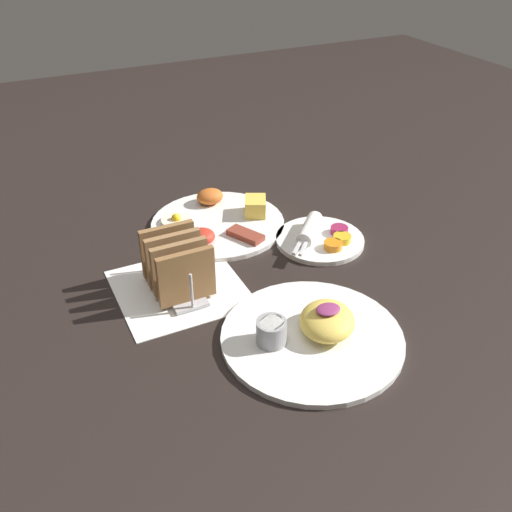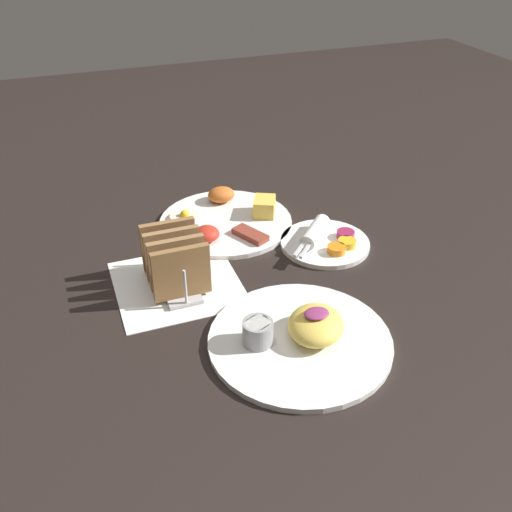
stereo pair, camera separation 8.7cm
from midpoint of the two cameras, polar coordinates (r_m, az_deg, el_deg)
ground_plane at (r=1.06m, az=-1.56°, el=-1.84°), size 3.00×3.00×0.00m
napkin_flat at (r=1.04m, az=-10.06°, el=-3.25°), size 0.22×0.22×0.00m
plate_breakfast at (r=1.21m, az=-5.84°, el=3.47°), size 0.28×0.28×0.05m
plate_condiments at (r=1.15m, az=4.25°, el=1.81°), size 0.18×0.18×0.04m
plate_foreground at (r=0.91m, az=3.00°, el=-7.71°), size 0.29×0.29×0.06m
toast_rack at (r=1.01m, az=-10.33°, el=-0.97°), size 0.10×0.15×0.10m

